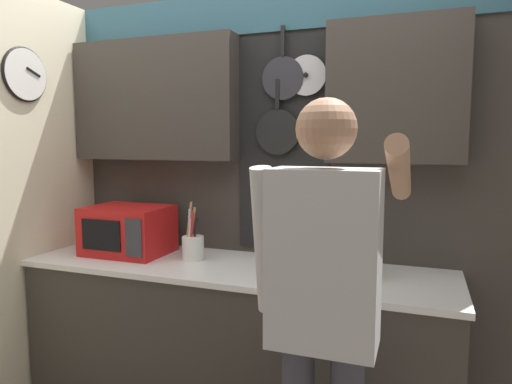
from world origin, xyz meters
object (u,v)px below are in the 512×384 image
(knife_block, at_px, (356,256))
(utensil_crock, at_px, (193,246))
(microwave, at_px, (128,230))
(person, at_px, (324,294))

(knife_block, relative_size, utensil_crock, 0.85)
(utensil_crock, bearing_deg, knife_block, -0.07)
(microwave, bearing_deg, utensil_crock, 0.24)
(microwave, height_order, utensil_crock, utensil_crock)
(knife_block, xyz_separation_m, utensil_crock, (-0.90, 0.00, -0.02))
(person, bearing_deg, microwave, 153.25)
(person, bearing_deg, utensil_crock, 143.14)
(person, bearing_deg, knife_block, 88.08)
(microwave, xyz_separation_m, utensil_crock, (0.42, 0.00, -0.06))
(utensil_crock, distance_m, person, 1.09)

